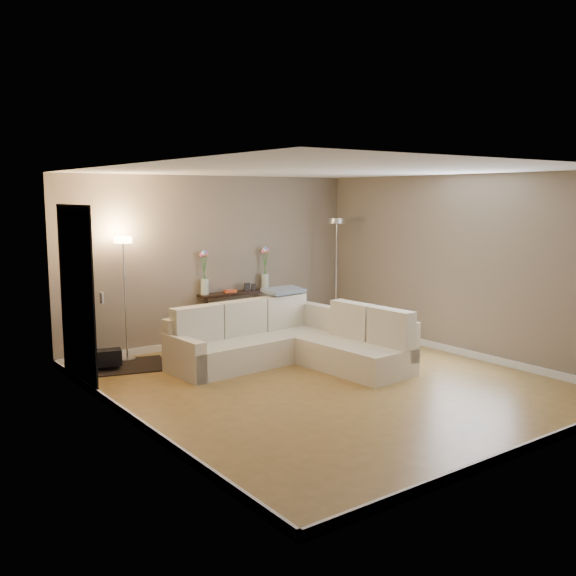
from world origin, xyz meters
TOP-DOWN VIEW (x-y plane):
  - floor at (0.00, 0.00)m, footprint 5.00×5.50m
  - ceiling at (0.00, 0.00)m, footprint 5.00×5.50m
  - wall_back at (0.00, 2.76)m, footprint 5.00×0.02m
  - wall_front at (0.00, -2.76)m, footprint 5.00×0.02m
  - wall_left at (-2.51, 0.00)m, footprint 0.02×5.50m
  - wall_right at (2.51, 0.00)m, footprint 0.02×5.50m
  - baseboard_back at (0.00, 2.73)m, footprint 5.00×0.03m
  - baseboard_front at (0.00, -2.73)m, footprint 5.00×0.03m
  - baseboard_left at (-2.48, 0.00)m, footprint 0.03×5.50m
  - baseboard_right at (2.48, 0.00)m, footprint 0.03×5.50m
  - doorway at (-2.48, 1.70)m, footprint 0.02×1.20m
  - switch_plate at (-2.48, 0.85)m, footprint 0.02×0.08m
  - sectional_sofa at (0.17, 1.02)m, footprint 2.57×2.37m
  - throw_blanket at (0.55, 1.66)m, footprint 0.65×0.42m
  - console_table at (0.25, 2.66)m, footprint 1.31×0.38m
  - leaning_mirror at (0.34, 2.82)m, footprint 0.92×0.07m
  - table_decor at (0.33, 2.62)m, footprint 0.55×0.12m
  - flower_vase_left at (-0.21, 2.67)m, footprint 0.15×0.12m
  - flower_vase_right at (0.88, 2.64)m, footprint 0.15×0.12m
  - floor_lamp_lit at (-1.55, 2.52)m, footprint 0.30×0.30m
  - floor_lamp_unlit at (2.04, 2.23)m, footprint 0.28×0.28m
  - charcoal_rug at (-1.73, 2.22)m, footprint 1.31×1.12m
  - black_bag at (-1.94, 2.19)m, footprint 0.37×0.30m

SIDE VIEW (x-z plane):
  - floor at x=0.00m, z-range -0.01..0.00m
  - charcoal_rug at x=-1.73m, z-range 0.00..0.02m
  - baseboard_back at x=0.00m, z-range 0.00..0.10m
  - baseboard_front at x=0.00m, z-range 0.00..0.10m
  - baseboard_left at x=-2.48m, z-range 0.00..0.10m
  - baseboard_right at x=2.48m, z-range 0.00..0.10m
  - black_bag at x=-1.94m, z-range 0.07..0.27m
  - sectional_sofa at x=0.17m, z-range -0.11..0.74m
  - console_table at x=0.25m, z-range 0.05..0.85m
  - table_decor at x=0.33m, z-range 0.77..0.90m
  - throw_blanket at x=0.55m, z-range 0.88..0.96m
  - flower_vase_left at x=-0.21m, z-range 0.75..1.43m
  - flower_vase_right at x=0.88m, z-range 0.75..1.43m
  - doorway at x=-2.48m, z-range 0.00..2.20m
  - leaning_mirror at x=0.34m, z-range 0.81..1.53m
  - switch_plate at x=-2.48m, z-range 1.14..1.26m
  - floor_lamp_lit at x=-1.55m, z-range 0.36..2.09m
  - wall_back at x=0.00m, z-range 0.00..2.60m
  - wall_front at x=0.00m, z-range 0.00..2.60m
  - wall_left at x=-2.51m, z-range 0.00..2.60m
  - wall_right at x=2.51m, z-range 0.00..2.60m
  - floor_lamp_unlit at x=2.04m, z-range 0.40..2.32m
  - ceiling at x=0.00m, z-range 2.60..2.61m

